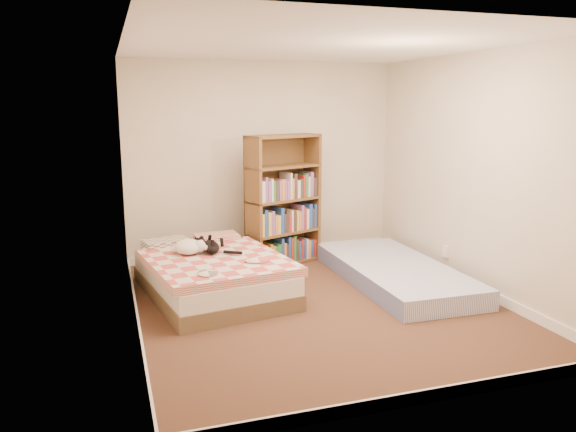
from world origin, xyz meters
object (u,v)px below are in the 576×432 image
object	(u,v)px
bed	(212,274)
white_dog	(189,247)
bookshelf	(283,217)
floor_mattress	(395,273)
black_cat	(211,246)

from	to	relation	value
bed	white_dog	xyz separation A→B (m)	(-0.22, 0.07, 0.29)
bookshelf	floor_mattress	bearing A→B (deg)	-70.49
floor_mattress	black_cat	world-z (taller)	black_cat
bookshelf	black_cat	size ratio (longest dim) A/B	2.58
bookshelf	white_dog	distance (m)	1.53
floor_mattress	black_cat	size ratio (longest dim) A/B	3.68
floor_mattress	white_dog	world-z (taller)	white_dog
bed	bookshelf	world-z (taller)	bookshelf
bed	white_dog	size ratio (longest dim) A/B	5.17
floor_mattress	white_dog	size ratio (longest dim) A/B	6.01
floor_mattress	black_cat	bearing A→B (deg)	171.27
bookshelf	black_cat	bearing A→B (deg)	-164.18
black_cat	floor_mattress	bearing A→B (deg)	-35.29
white_dog	black_cat	bearing A→B (deg)	-7.51
bookshelf	floor_mattress	distance (m)	1.56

